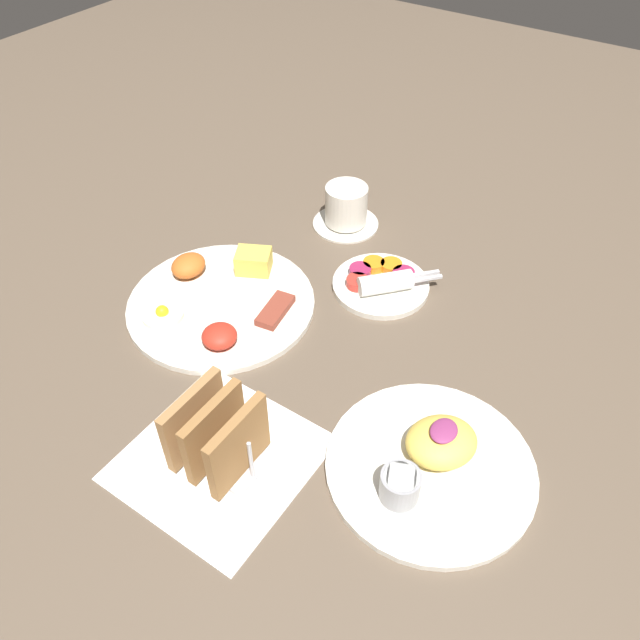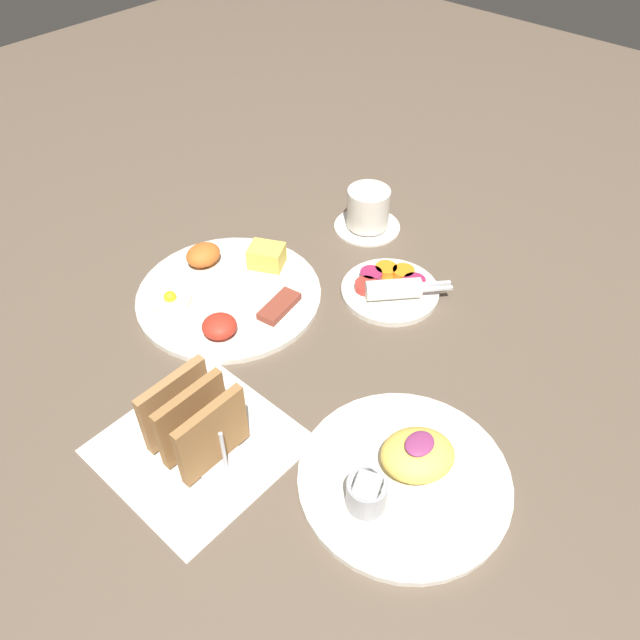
{
  "view_description": "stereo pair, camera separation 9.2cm",
  "coord_description": "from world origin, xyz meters",
  "px_view_note": "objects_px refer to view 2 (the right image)",
  "views": [
    {
      "loc": [
        -0.49,
        -0.31,
        0.67
      ],
      "look_at": [
        0.06,
        0.06,
        0.03
      ],
      "focal_mm": 35.0,
      "sensor_mm": 36.0,
      "label": 1
    },
    {
      "loc": [
        -0.43,
        -0.39,
        0.67
      ],
      "look_at": [
        0.06,
        0.06,
        0.03
      ],
      "focal_mm": 35.0,
      "sensor_mm": 36.0,
      "label": 2
    }
  ],
  "objects_px": {
    "plate_condiments": "(390,288)",
    "coffee_cup": "(368,211)",
    "plate_breakfast": "(228,291)",
    "toast_rack": "(193,421)",
    "plate_foreground": "(404,473)"
  },
  "relations": [
    {
      "from": "plate_condiments",
      "to": "coffee_cup",
      "type": "relative_size",
      "value": 1.35
    },
    {
      "from": "plate_condiments",
      "to": "coffee_cup",
      "type": "distance_m",
      "value": 0.19
    },
    {
      "from": "plate_breakfast",
      "to": "toast_rack",
      "type": "relative_size",
      "value": 2.54
    },
    {
      "from": "toast_rack",
      "to": "coffee_cup",
      "type": "height_order",
      "value": "toast_rack"
    },
    {
      "from": "plate_breakfast",
      "to": "plate_condiments",
      "type": "height_order",
      "value": "plate_breakfast"
    },
    {
      "from": "toast_rack",
      "to": "coffee_cup",
      "type": "xyz_separation_m",
      "value": [
        0.52,
        0.14,
        -0.02
      ]
    },
    {
      "from": "plate_condiments",
      "to": "toast_rack",
      "type": "relative_size",
      "value": 1.4
    },
    {
      "from": "toast_rack",
      "to": "plate_breakfast",
      "type": "bearing_deg",
      "value": 40.16
    },
    {
      "from": "plate_breakfast",
      "to": "plate_condiments",
      "type": "distance_m",
      "value": 0.26
    },
    {
      "from": "plate_foreground",
      "to": "coffee_cup",
      "type": "bearing_deg",
      "value": 43.55
    },
    {
      "from": "plate_foreground",
      "to": "coffee_cup",
      "type": "relative_size",
      "value": 2.16
    },
    {
      "from": "plate_condiments",
      "to": "toast_rack",
      "type": "xyz_separation_m",
      "value": [
        -0.4,
        0.0,
        0.04
      ]
    },
    {
      "from": "plate_condiments",
      "to": "plate_foreground",
      "type": "bearing_deg",
      "value": -140.09
    },
    {
      "from": "plate_foreground",
      "to": "toast_rack",
      "type": "height_order",
      "value": "toast_rack"
    },
    {
      "from": "plate_breakfast",
      "to": "toast_rack",
      "type": "xyz_separation_m",
      "value": [
        -0.22,
        -0.19,
        0.04
      ]
    }
  ]
}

